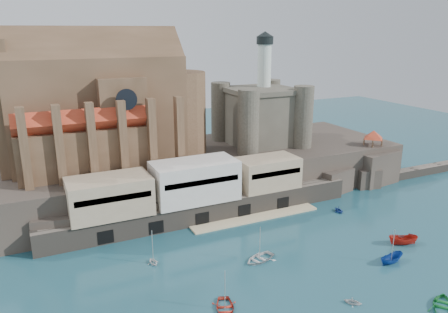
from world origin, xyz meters
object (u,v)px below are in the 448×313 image
at_px(pavilion, 374,136).
at_px(boat_0, 225,309).
at_px(boat_1, 353,304).
at_px(castle_keep, 261,113).
at_px(boat_2, 391,262).
at_px(church, 106,110).

height_order(pavilion, boat_0, pavilion).
height_order(pavilion, boat_1, pavilion).
relative_size(castle_keep, boat_1, 11.06).
distance_m(pavilion, boat_2, 46.36).
relative_size(castle_keep, boat_2, 5.76).
xyz_separation_m(church, boat_0, (6.02, -50.32, -22.13)).
bearing_deg(church, castle_keep, -1.11).
bearing_deg(castle_keep, church, 178.89).
bearing_deg(boat_0, church, 116.63).
bearing_deg(boat_0, pavilion, 49.64).
bearing_deg(boat_2, boat_1, 108.69).
distance_m(castle_keep, boat_2, 53.30).
xyz_separation_m(church, pavilion, (66.13, -15.85, -9.40)).
height_order(church, boat_2, church).
bearing_deg(boat_2, pavilion, -44.07).
xyz_separation_m(church, boat_2, (38.45, -50.80, -22.13)).
relative_size(church, boat_1, 17.74).
bearing_deg(boat_1, boat_0, 117.33).
relative_size(boat_0, boat_1, 2.09).
distance_m(pavilion, boat_0, 70.45).
relative_size(church, pavilion, 7.34).
height_order(castle_keep, boat_1, castle_keep).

